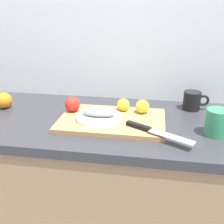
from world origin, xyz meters
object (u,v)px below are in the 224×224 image
Objects in this scene: cutting_board at (112,120)px; orange_0 at (4,100)px; coffee_mug_0 at (192,101)px; lemon_0 at (123,105)px; fish_fillet at (99,112)px; chef_knife at (150,130)px; white_plate at (99,117)px; coffee_mug_1 at (218,123)px.

cutting_board is 0.57m from orange_0.
coffee_mug_0 is at bearing 31.23° from cutting_board.
orange_0 is (-0.56, 0.09, 0.03)m from cutting_board.
orange_0 is at bearing -178.93° from lemon_0.
chef_knife is at bearing -22.52° from fish_fillet.
coffee_mug_0 is (0.42, 0.24, -0.01)m from fish_fillet.
coffee_mug_1 is at bearing -4.08° from white_plate.
lemon_0 is at bearing 51.68° from white_plate.
white_plate reaches higher than cutting_board.
chef_knife is 4.63× the size of lemon_0.
chef_knife is (0.17, -0.11, 0.02)m from cutting_board.
cutting_board is 7.94× the size of lemon_0.
coffee_mug_1 reaches higher than chef_knife.
coffee_mug_0 is at bearing 103.71° from coffee_mug_1.
coffee_mug_0 is at bearing 29.52° from white_plate.
fish_fillet is 0.48m from coffee_mug_1.
chef_knife reaches higher than cutting_board.
cutting_board is at bearing -9.00° from orange_0.
cutting_board is 0.06m from white_plate.
orange_0 is (-0.60, -0.01, -0.01)m from lemon_0.
coffee_mug_1 reaches higher than coffee_mug_0.
white_plate is at bearing -150.48° from coffee_mug_0.
fish_fillet is at bearing -173.08° from chef_knife.
lemon_0 is at bearing 158.98° from coffee_mug_1.
lemon_0 is at bearing 51.68° from fish_fillet.
coffee_mug_1 is 1.00m from orange_0.
cutting_board is at bearing 176.57° from chef_knife.
orange_0 reaches higher than fish_fillet.
orange_0 reaches higher than white_plate.
white_plate is at bearing -173.08° from chef_knife.
coffee_mug_1 is at bearing -4.08° from fish_fillet.
cutting_board is 0.43m from coffee_mug_1.
cutting_board is 3.03× the size of fish_fillet.
fish_fillet is 0.24m from chef_knife.
lemon_0 is at bearing 151.62° from chef_knife.
cutting_board is at bearing -110.41° from lemon_0.
lemon_0 is 0.42m from coffee_mug_1.
lemon_0 reaches higher than cutting_board.
fish_fillet is at bearing -11.75° from orange_0.
fish_fillet reaches higher than white_plate.
fish_fillet reaches higher than cutting_board.
coffee_mug_1 reaches higher than fish_fillet.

